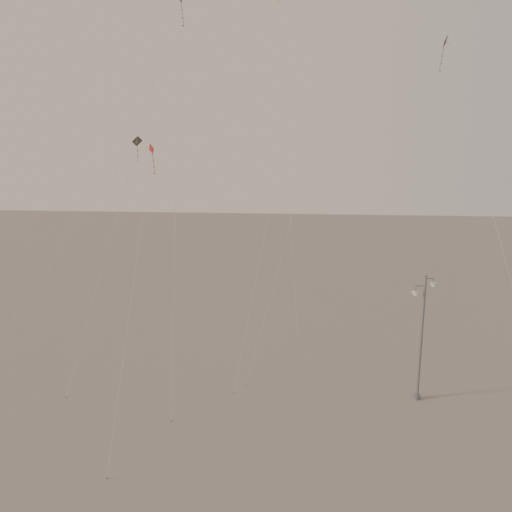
{
  "coord_description": "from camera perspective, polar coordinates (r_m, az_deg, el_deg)",
  "views": [
    {
      "loc": [
        0.05,
        -28.29,
        17.8
      ],
      "look_at": [
        -2.51,
        5.0,
        9.73
      ],
      "focal_mm": 40.0,
      "sensor_mm": 36.0,
      "label": 1
    }
  ],
  "objects": [
    {
      "name": "kite_5",
      "position": [
        51.97,
        2.49,
        18.88
      ],
      "size": [
        2.63,
        9.79,
        29.99
      ],
      "rotation": [
        0.0,
        0.0,
        -1.51
      ],
      "color": "#973B19",
      "rests_on": "ground"
    },
    {
      "name": "kite_4",
      "position": [
        37.35,
        20.26,
        12.65
      ],
      "size": [
        6.83,
        5.79,
        22.71
      ],
      "rotation": [
        0.0,
        0.0,
        1.57
      ],
      "color": "#36322D",
      "rests_on": "ground"
    },
    {
      "name": "kite_6",
      "position": [
        37.96,
        -16.07,
        4.74
      ],
      "size": [
        10.09,
        11.51,
        16.68
      ],
      "rotation": [
        0.0,
        0.0,
        0.35
      ],
      "color": "#36322D",
      "rests_on": "ground"
    },
    {
      "name": "kite_3",
      "position": [
        34.24,
        -11.29,
        3.65
      ],
      "size": [
        0.62,
        10.42,
        16.29
      ],
      "rotation": [
        0.0,
        0.0,
        -0.49
      ],
      "color": "maroon",
      "rests_on": "ground"
    },
    {
      "name": "kite_7",
      "position": [
        44.6,
        5.44,
        24.12
      ],
      "size": [
        6.25,
        11.82,
        32.38
      ],
      "rotation": [
        0.0,
        0.0,
        0.51
      ],
      "color": "maroon",
      "rests_on": "ground"
    },
    {
      "name": "street_lamp",
      "position": [
        37.93,
        16.21,
        -7.54
      ],
      "size": [
        1.6,
        0.72,
        8.39
      ],
      "color": "gray",
      "rests_on": "ground"
    },
    {
      "name": "ground",
      "position": [
        33.42,
        3.83,
        -18.62
      ],
      "size": [
        160.0,
        160.0,
        0.0
      ],
      "primitive_type": "plane",
      "color": "gray",
      "rests_on": "ground"
    },
    {
      "name": "kite_1",
      "position": [
        34.53,
        -7.81,
        14.68
      ],
      "size": [
        0.75,
        4.54,
        25.0
      ],
      "rotation": [
        0.0,
        0.0,
        -0.49
      ],
      "color": "#36322D",
      "rests_on": "ground"
    }
  ]
}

